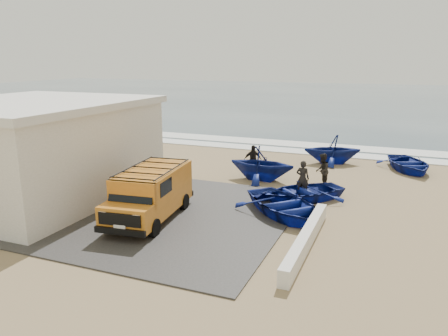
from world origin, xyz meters
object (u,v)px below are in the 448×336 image
(parapet, at_px, (306,239))
(boat_near_right, at_px, (303,191))
(boat_near_left, at_px, (285,205))
(fisherman_back, at_px, (253,160))
(boat_far_right, at_px, (409,164))
(boat_far_left, at_px, (332,149))
(van, at_px, (151,192))
(boat_mid_left, at_px, (262,163))
(fisherman_front, at_px, (303,178))
(building, at_px, (33,149))
(fisherman_middle, at_px, (322,171))

(parapet, xyz_separation_m, boat_near_right, (-1.16, 4.88, 0.11))
(boat_near_left, height_order, fisherman_back, fisherman_back)
(parapet, bearing_deg, boat_far_right, 75.36)
(boat_near_right, height_order, boat_far_right, boat_far_right)
(boat_far_left, bearing_deg, fisherman_back, -58.43)
(van, distance_m, boat_far_right, 15.10)
(boat_mid_left, distance_m, boat_far_left, 5.82)
(parapet, xyz_separation_m, fisherman_front, (-1.31, 5.47, 0.55))
(parapet, relative_size, boat_far_left, 1.84)
(van, xyz_separation_m, boat_mid_left, (2.29, 6.97, -0.20))
(boat_far_right, bearing_deg, boat_near_left, -136.66)
(van, bearing_deg, building, 167.59)
(boat_near_left, bearing_deg, fisherman_back, 73.95)
(boat_mid_left, bearing_deg, fisherman_middle, -89.74)
(boat_mid_left, xyz_separation_m, boat_far_right, (7.02, 4.90, -0.48))
(building, distance_m, van, 6.51)
(van, relative_size, boat_mid_left, 1.46)
(boat_near_right, height_order, boat_far_left, boat_far_left)
(van, relative_size, fisherman_front, 2.98)
(fisherman_middle, bearing_deg, parapet, 6.02)
(boat_mid_left, bearing_deg, fisherman_back, 46.71)
(fisherman_middle, bearing_deg, fisherman_front, -18.49)
(fisherman_front, relative_size, fisherman_middle, 0.98)
(boat_near_left, distance_m, fisherman_back, 6.33)
(van, distance_m, boat_far_left, 13.11)
(parapet, bearing_deg, boat_near_left, 118.34)
(boat_near_left, xyz_separation_m, boat_mid_left, (-2.43, 4.73, 0.44))
(parapet, relative_size, fisherman_back, 3.67)
(fisherman_front, bearing_deg, boat_mid_left, -34.04)
(parapet, bearing_deg, fisherman_middle, 95.83)
(fisherman_front, relative_size, fisherman_back, 1.00)
(boat_near_right, bearing_deg, boat_far_right, 105.21)
(boat_near_right, xyz_separation_m, fisherman_front, (-0.15, 0.59, 0.43))
(van, bearing_deg, fisherman_middle, 45.22)
(building, xyz_separation_m, fisherman_back, (7.95, 7.07, -1.34))
(boat_far_left, height_order, fisherman_middle, boat_far_left)
(building, relative_size, van, 1.92)
(boat_near_left, bearing_deg, building, 142.23)
(boat_far_right, bearing_deg, boat_far_left, 156.08)
(parapet, relative_size, boat_mid_left, 1.79)
(building, bearing_deg, fisherman_back, 41.64)
(parapet, height_order, van, van)
(van, bearing_deg, fisherman_front, 40.28)
(building, distance_m, parapet, 12.68)
(boat_far_right, height_order, fisherman_front, fisherman_front)
(boat_far_left, bearing_deg, boat_far_right, 67.72)
(boat_near_left, bearing_deg, boat_far_right, 18.57)
(building, bearing_deg, van, -5.83)
(boat_near_left, height_order, boat_far_right, boat_near_left)
(building, distance_m, fisherman_front, 12.12)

